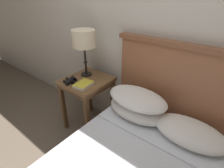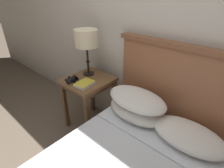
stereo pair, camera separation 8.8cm
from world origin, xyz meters
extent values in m
cube|color=beige|center=(0.00, 0.90, 1.30)|extent=(8.00, 0.06, 2.60)
cube|color=brown|center=(-0.54, 0.55, 0.66)|extent=(0.48, 0.52, 0.04)
cube|color=brown|center=(-0.54, 0.55, 0.62)|extent=(0.45, 0.49, 0.05)
cube|color=brown|center=(-0.75, 0.33, 0.32)|extent=(0.04, 0.04, 0.64)
cube|color=brown|center=(-0.33, 0.33, 0.32)|extent=(0.04, 0.04, 0.64)
cube|color=brown|center=(-0.75, 0.78, 0.32)|extent=(0.04, 0.04, 0.64)
cube|color=brown|center=(-0.33, 0.78, 0.32)|extent=(0.04, 0.04, 0.64)
cube|color=white|center=(0.37, 0.48, 0.47)|extent=(1.09, 0.28, 0.01)
cube|color=brown|center=(0.37, 0.83, 0.58)|extent=(1.20, 0.06, 1.16)
cube|color=brown|center=(0.37, 0.83, 1.18)|extent=(1.25, 0.10, 0.04)
ellipsoid|color=white|center=(0.12, 0.59, 0.54)|extent=(0.60, 0.36, 0.15)
ellipsoid|color=white|center=(0.63, 0.59, 0.54)|extent=(0.60, 0.36, 0.15)
ellipsoid|color=white|center=(0.11, 0.59, 0.67)|extent=(0.60, 0.36, 0.15)
cylinder|color=black|center=(-0.63, 0.64, 0.68)|extent=(0.13, 0.13, 0.01)
cylinder|color=black|center=(-0.63, 0.64, 0.86)|extent=(0.02, 0.02, 0.33)
sphere|color=black|center=(-0.63, 0.64, 0.84)|extent=(0.04, 0.04, 0.04)
cylinder|color=beige|center=(-0.63, 0.64, 1.11)|extent=(0.26, 0.26, 0.19)
cube|color=silver|center=(-0.45, 0.42, 0.70)|extent=(0.16, 0.21, 0.04)
cube|color=gold|center=(-0.45, 0.42, 0.71)|extent=(0.17, 0.21, 0.00)
cube|color=gold|center=(-0.52, 0.41, 0.70)|extent=(0.03, 0.19, 0.04)
cylinder|color=black|center=(-0.62, 0.36, 0.70)|extent=(0.08, 0.10, 0.04)
cylinder|color=black|center=(-0.58, 0.38, 0.70)|extent=(0.05, 0.03, 0.05)
cylinder|color=black|center=(-0.66, 0.34, 0.70)|extent=(0.04, 0.03, 0.04)
cylinder|color=black|center=(-0.65, 0.42, 0.70)|extent=(0.08, 0.10, 0.04)
cylinder|color=black|center=(-0.60, 0.44, 0.70)|extent=(0.05, 0.03, 0.05)
cylinder|color=black|center=(-0.69, 0.40, 0.70)|extent=(0.04, 0.03, 0.04)
cube|color=black|center=(-0.63, 0.39, 0.71)|extent=(0.07, 0.06, 0.01)
cylinder|color=black|center=(-0.63, 0.39, 0.71)|extent=(0.02, 0.02, 0.02)
camera|label=1|loc=(0.79, -0.66, 1.59)|focal=28.00mm
camera|label=2|loc=(0.86, -0.61, 1.59)|focal=28.00mm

